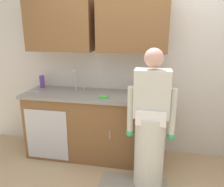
{
  "coord_description": "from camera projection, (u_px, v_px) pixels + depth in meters",
  "views": [
    {
      "loc": [
        0.27,
        -2.2,
        1.82
      ],
      "look_at": [
        -0.27,
        0.55,
        1.0
      ],
      "focal_mm": 36.5,
      "sensor_mm": 36.0,
      "label": 1
    }
  ],
  "objects": [
    {
      "name": "sponge",
      "position": [
        104.0,
        97.0,
        2.92
      ],
      "size": [
        0.11,
        0.07,
        0.03
      ],
      "primitive_type": "cube",
      "color": "#4CBF4C",
      "rests_on": "countertop"
    },
    {
      "name": "person_at_sink",
      "position": [
        150.0,
        132.0,
        2.55
      ],
      "size": [
        0.55,
        0.34,
        1.62
      ],
      "color": "white",
      "rests_on": "ground"
    },
    {
      "name": "sink",
      "position": [
        75.0,
        93.0,
        3.19
      ],
      "size": [
        0.5,
        0.36,
        0.35
      ],
      "color": "#B7BABF",
      "rests_on": "counter_cabinet"
    },
    {
      "name": "counter_cabinet",
      "position": [
        95.0,
        126.0,
        3.27
      ],
      "size": [
        1.9,
        0.62,
        0.9
      ],
      "color": "brown",
      "rests_on": "ground"
    },
    {
      "name": "bottle_water_short",
      "position": [
        163.0,
        84.0,
        3.13
      ],
      "size": [
        0.07,
        0.07,
        0.27
      ],
      "primitive_type": "cylinder",
      "color": "#E05933",
      "rests_on": "countertop"
    },
    {
      "name": "bottle_soap",
      "position": [
        157.0,
        86.0,
        3.13
      ],
      "size": [
        0.06,
        0.06,
        0.21
      ],
      "primitive_type": "cylinder",
      "color": "#334CB2",
      "rests_on": "countertop"
    },
    {
      "name": "bottle_dish_liquid",
      "position": [
        42.0,
        82.0,
        3.42
      ],
      "size": [
        0.07,
        0.07,
        0.18
      ],
      "primitive_type": "cylinder",
      "color": "#66388C",
      "rests_on": "countertop"
    },
    {
      "name": "kitchen_wall_with_uppers",
      "position": [
        127.0,
        53.0,
        3.18
      ],
      "size": [
        4.8,
        0.44,
        2.7
      ],
      "color": "beige",
      "rests_on": "ground"
    },
    {
      "name": "countertop",
      "position": [
        94.0,
        95.0,
        3.14
      ],
      "size": [
        1.96,
        0.66,
        0.04
      ],
      "primitive_type": "cube",
      "color": "gray",
      "rests_on": "counter_cabinet"
    },
    {
      "name": "knife_on_counter",
      "position": [
        31.0,
        91.0,
        3.24
      ],
      "size": [
        0.24,
        0.03,
        0.01
      ],
      "primitive_type": "cube",
      "rotation": [
        0.0,
        0.0,
        3.16
      ],
      "color": "silver",
      "rests_on": "countertop"
    },
    {
      "name": "cup_by_sink",
      "position": [
        137.0,
        89.0,
        3.21
      ],
      "size": [
        0.08,
        0.08,
        0.09
      ],
      "primitive_type": "cylinder",
      "color": "#B24C47",
      "rests_on": "countertop"
    }
  ]
}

